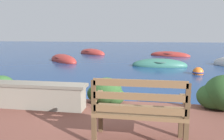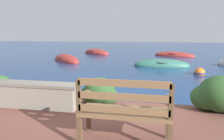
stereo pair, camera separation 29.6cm
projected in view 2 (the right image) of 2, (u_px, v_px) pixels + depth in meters
ground_plane at (100, 109)px, 5.01m from camera, size 80.00×80.00×0.00m
park_bench at (125, 110)px, 2.93m from camera, size 1.26×0.48×0.93m
stone_wall at (25, 94)px, 4.49m from camera, size 2.34×0.39×0.51m
hedge_clump_left at (100, 92)px, 4.68m from camera, size 0.84×0.60×0.57m
hedge_clump_centre at (219, 96)px, 4.19m from camera, size 1.04×0.75×0.71m
rowboat_nearest at (162, 65)px, 11.39m from camera, size 2.86×0.98×0.73m
rowboat_far at (66, 60)px, 13.64m from camera, size 2.88×2.87×0.78m
rowboat_outer at (174, 55)px, 16.69m from camera, size 3.28×2.20×0.61m
rowboat_distant at (96, 53)px, 18.50m from camera, size 3.15×2.99×0.77m
mooring_buoy at (200, 73)px, 9.17m from camera, size 0.49×0.49×0.45m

